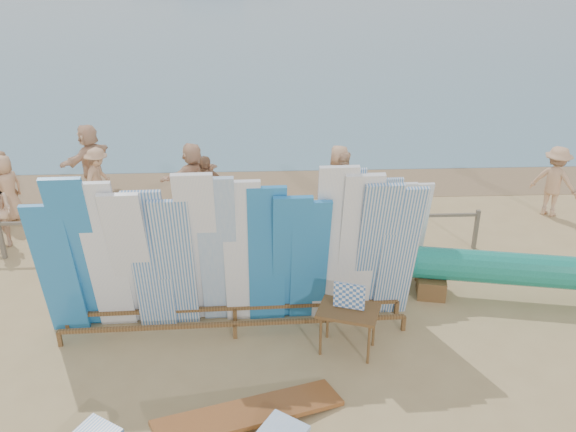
{
  "coord_description": "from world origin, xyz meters",
  "views": [
    {
      "loc": [
        1.43,
        -8.56,
        6.11
      ],
      "look_at": [
        1.93,
        2.2,
        1.22
      ],
      "focal_mm": 38.0,
      "sensor_mm": 36.0,
      "label": 1
    }
  ],
  "objects_px": {
    "beachgoer_1": "(4,185)",
    "beachgoer_5": "(193,177)",
    "beach_chair_right": "(235,228)",
    "beachgoer_4": "(206,192)",
    "beachgoer_extra_0": "(554,181)",
    "beachgoer_6": "(339,179)",
    "main_surfboard_rack": "(232,259)",
    "outrigger_canoe": "(538,273)",
    "stroller": "(253,222)",
    "side_surfboard_rack": "(373,228)",
    "beachgoer_0": "(7,188)",
    "vendor_table": "(348,329)",
    "beachgoer_3": "(98,179)",
    "flat_board_c": "(252,424)",
    "beachgoer_8": "(342,182)",
    "beachgoer_11": "(90,160)",
    "beach_chair_left": "(189,228)"
  },
  "relations": [
    {
      "from": "beachgoer_1",
      "to": "beachgoer_5",
      "type": "distance_m",
      "value": 4.41
    },
    {
      "from": "beach_chair_right",
      "to": "beachgoer_4",
      "type": "height_order",
      "value": "beachgoer_4"
    },
    {
      "from": "beachgoer_extra_0",
      "to": "beachgoer_6",
      "type": "height_order",
      "value": "beachgoer_extra_0"
    },
    {
      "from": "main_surfboard_rack",
      "to": "outrigger_canoe",
      "type": "relative_size",
      "value": 0.91
    },
    {
      "from": "beachgoer_6",
      "to": "beachgoer_5",
      "type": "distance_m",
      "value": 3.53
    },
    {
      "from": "stroller",
      "to": "beachgoer_4",
      "type": "relative_size",
      "value": 0.62
    },
    {
      "from": "side_surfboard_rack",
      "to": "beachgoer_0",
      "type": "relative_size",
      "value": 1.48
    },
    {
      "from": "beachgoer_4",
      "to": "main_surfboard_rack",
      "type": "bearing_deg",
      "value": -105.62
    },
    {
      "from": "vendor_table",
      "to": "beachgoer_1",
      "type": "bearing_deg",
      "value": 162.59
    },
    {
      "from": "stroller",
      "to": "outrigger_canoe",
      "type": "bearing_deg",
      "value": -7.13
    },
    {
      "from": "main_surfboard_rack",
      "to": "vendor_table",
      "type": "xyz_separation_m",
      "value": [
        1.84,
        -0.66,
        -0.96
      ]
    },
    {
      "from": "beachgoer_4",
      "to": "beachgoer_5",
      "type": "bearing_deg",
      "value": 85.2
    },
    {
      "from": "stroller",
      "to": "beachgoer_1",
      "type": "height_order",
      "value": "beachgoer_1"
    },
    {
      "from": "stroller",
      "to": "beachgoer_4",
      "type": "xyz_separation_m",
      "value": [
        -1.07,
        0.75,
        0.43
      ]
    },
    {
      "from": "stroller",
      "to": "beachgoer_3",
      "type": "bearing_deg",
      "value": 173.9
    },
    {
      "from": "flat_board_c",
      "to": "beachgoer_6",
      "type": "distance_m",
      "value": 7.56
    },
    {
      "from": "beachgoer_1",
      "to": "beachgoer_extra_0",
      "type": "height_order",
      "value": "beachgoer_extra_0"
    },
    {
      "from": "outrigger_canoe",
      "to": "beachgoer_4",
      "type": "xyz_separation_m",
      "value": [
        -6.25,
        3.54,
        0.25
      ]
    },
    {
      "from": "flat_board_c",
      "to": "beachgoer_8",
      "type": "bearing_deg",
      "value": -41.76
    },
    {
      "from": "beachgoer_extra_0",
      "to": "beachgoer_5",
      "type": "bearing_deg",
      "value": 36.91
    },
    {
      "from": "vendor_table",
      "to": "beachgoer_0",
      "type": "bearing_deg",
      "value": 162.84
    },
    {
      "from": "beachgoer_1",
      "to": "main_surfboard_rack",
      "type": "bearing_deg",
      "value": 92.37
    },
    {
      "from": "beachgoer_11",
      "to": "beachgoer_0",
      "type": "bearing_deg",
      "value": -18.47
    },
    {
      "from": "beach_chair_left",
      "to": "beachgoer_8",
      "type": "xyz_separation_m",
      "value": [
        3.55,
        1.3,
        0.51
      ]
    },
    {
      "from": "beachgoer_3",
      "to": "beachgoer_8",
      "type": "bearing_deg",
      "value": -83.77
    },
    {
      "from": "beachgoer_0",
      "to": "beachgoer_6",
      "type": "relative_size",
      "value": 0.97
    },
    {
      "from": "beachgoer_4",
      "to": "beachgoer_0",
      "type": "relative_size",
      "value": 1.06
    },
    {
      "from": "beachgoer_0",
      "to": "beachgoer_extra_0",
      "type": "relative_size",
      "value": 0.95
    },
    {
      "from": "beachgoer_extra_0",
      "to": "beachgoer_1",
      "type": "bearing_deg",
      "value": 39.53
    },
    {
      "from": "beach_chair_right",
      "to": "beachgoer_4",
      "type": "bearing_deg",
      "value": 121.88
    },
    {
      "from": "beachgoer_1",
      "to": "beachgoer_5",
      "type": "height_order",
      "value": "beachgoer_5"
    },
    {
      "from": "stroller",
      "to": "beachgoer_4",
      "type": "bearing_deg",
      "value": 166.31
    },
    {
      "from": "beachgoer_1",
      "to": "beachgoer_4",
      "type": "height_order",
      "value": "beachgoer_4"
    },
    {
      "from": "beachgoer_1",
      "to": "flat_board_c",
      "type": "bearing_deg",
      "value": 82.99
    },
    {
      "from": "beachgoer_4",
      "to": "beachgoer_0",
      "type": "xyz_separation_m",
      "value": [
        -4.69,
        0.58,
        -0.05
      ]
    },
    {
      "from": "beachgoer_4",
      "to": "side_surfboard_rack",
      "type": "bearing_deg",
      "value": -62.65
    },
    {
      "from": "beachgoer_6",
      "to": "outrigger_canoe",
      "type": "bearing_deg",
      "value": 62.54
    },
    {
      "from": "stroller",
      "to": "beachgoer_3",
      "type": "distance_m",
      "value": 4.27
    },
    {
      "from": "beachgoer_0",
      "to": "side_surfboard_rack",
      "type": "bearing_deg",
      "value": 103.97
    },
    {
      "from": "main_surfboard_rack",
      "to": "beachgoer_8",
      "type": "relative_size",
      "value": 3.93
    },
    {
      "from": "beachgoer_8",
      "to": "beachgoer_5",
      "type": "xyz_separation_m",
      "value": [
        -3.59,
        0.29,
        0.08
      ]
    },
    {
      "from": "outrigger_canoe",
      "to": "beachgoer_3",
      "type": "bearing_deg",
      "value": 163.49
    },
    {
      "from": "stroller",
      "to": "beachgoer_1",
      "type": "relative_size",
      "value": 0.64
    },
    {
      "from": "stroller",
      "to": "beachgoer_8",
      "type": "height_order",
      "value": "beachgoer_8"
    },
    {
      "from": "main_surfboard_rack",
      "to": "beachgoer_0",
      "type": "distance_m",
      "value": 7.26
    },
    {
      "from": "stroller",
      "to": "beachgoer_1",
      "type": "bearing_deg",
      "value": -172.71
    },
    {
      "from": "flat_board_c",
      "to": "beachgoer_8",
      "type": "relative_size",
      "value": 1.72
    },
    {
      "from": "beachgoer_3",
      "to": "beachgoer_4",
      "type": "xyz_separation_m",
      "value": [
        2.71,
        -1.21,
        0.08
      ]
    },
    {
      "from": "flat_board_c",
      "to": "vendor_table",
      "type": "bearing_deg",
      "value": -68.73
    },
    {
      "from": "beach_chair_right",
      "to": "beachgoer_6",
      "type": "bearing_deg",
      "value": 17.05
    }
  ]
}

